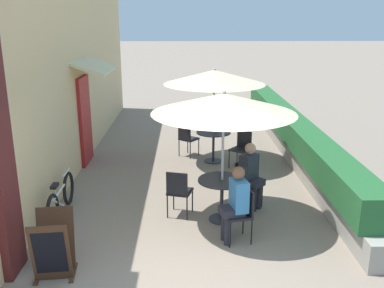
% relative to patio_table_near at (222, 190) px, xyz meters
% --- Properties ---
extents(cafe_facade_wall, '(0.98, 11.84, 4.20)m').
position_rel_patio_table_near_xyz_m(cafe_facade_wall, '(-3.19, 3.65, 1.52)').
color(cafe_facade_wall, '#D6B784').
rests_on(cafe_facade_wall, ground_plane).
extents(planter_hedge, '(0.60, 10.84, 1.01)m').
position_rel_patio_table_near_xyz_m(planter_hedge, '(2.10, 3.68, -0.03)').
color(planter_hedge, gray).
rests_on(planter_hedge, ground_plane).
extents(patio_table_near, '(0.84, 0.84, 0.76)m').
position_rel_patio_table_near_xyz_m(patio_table_near, '(0.00, 0.00, 0.00)').
color(patio_table_near, '#28282D').
rests_on(patio_table_near, ground_plane).
extents(patio_umbrella_near, '(2.39, 2.39, 2.30)m').
position_rel_patio_table_near_xyz_m(patio_umbrella_near, '(0.00, 0.00, 1.52)').
color(patio_umbrella_near, '#B7B7BC').
rests_on(patio_umbrella_near, ground_plane).
extents(cafe_chair_near_left, '(0.48, 0.48, 0.87)m').
position_rel_patio_table_near_xyz_m(cafe_chair_near_left, '(0.25, -0.72, -0.05)').
color(cafe_chair_near_left, black).
rests_on(cafe_chair_near_left, ground_plane).
extents(seated_patron_near_left, '(0.46, 0.41, 1.25)m').
position_rel_patio_table_near_xyz_m(seated_patron_near_left, '(0.15, -0.74, 0.12)').
color(seated_patron_near_left, '#23232D').
rests_on(seated_patron_near_left, ground_plane).
extents(cafe_chair_near_right, '(0.57, 0.57, 0.87)m').
position_rel_patio_table_near_xyz_m(cafe_chair_near_right, '(0.49, 0.58, -0.05)').
color(cafe_chair_near_right, black).
rests_on(cafe_chair_near_right, ground_plane).
extents(seated_patron_near_right, '(0.51, 0.51, 1.25)m').
position_rel_patio_table_near_xyz_m(seated_patron_near_right, '(0.57, 0.50, 0.12)').
color(seated_patron_near_right, '#23232D').
rests_on(seated_patron_near_right, ground_plane).
extents(cafe_chair_near_back, '(0.50, 0.50, 0.87)m').
position_rel_patio_table_near_xyz_m(cafe_chair_near_back, '(-0.75, 0.14, -0.05)').
color(cafe_chair_near_back, black).
rests_on(cafe_chair_near_back, ground_plane).
extents(coffee_cup_near, '(0.07, 0.07, 0.09)m').
position_rel_patio_table_near_xyz_m(coffee_cup_near, '(0.00, 0.12, 0.23)').
color(coffee_cup_near, '#232328').
rests_on(coffee_cup_near, patio_table_near).
extents(patio_table_mid, '(0.84, 0.84, 0.76)m').
position_rel_patio_table_near_xyz_m(patio_table_mid, '(0.06, 3.16, 0.00)').
color(patio_table_mid, '#28282D').
rests_on(patio_table_mid, ground_plane).
extents(patio_umbrella_mid, '(2.39, 2.39, 2.30)m').
position_rel_patio_table_near_xyz_m(patio_umbrella_mid, '(0.06, 3.16, 1.52)').
color(patio_umbrella_mid, '#B7B7BC').
rests_on(patio_umbrella_mid, ground_plane).
extents(cafe_chair_mid_left, '(0.56, 0.56, 0.87)m').
position_rel_patio_table_near_xyz_m(cafe_chair_mid_left, '(0.70, 2.75, -0.05)').
color(cafe_chair_mid_left, black).
rests_on(cafe_chair_mid_left, ground_plane).
extents(cafe_chair_mid_right, '(0.56, 0.56, 0.87)m').
position_rel_patio_table_near_xyz_m(cafe_chair_mid_right, '(-0.59, 3.57, -0.05)').
color(cafe_chair_mid_right, black).
rests_on(cafe_chair_mid_right, ground_plane).
extents(coffee_cup_mid, '(0.07, 0.07, 0.09)m').
position_rel_patio_table_near_xyz_m(coffee_cup_mid, '(0.11, 3.26, 0.23)').
color(coffee_cup_mid, teal).
rests_on(coffee_cup_mid, patio_table_mid).
extents(bicycle_leaning, '(0.10, 1.68, 0.72)m').
position_rel_patio_table_near_xyz_m(bicycle_leaning, '(-2.85, 0.19, -0.23)').
color(bicycle_leaning, black).
rests_on(bicycle_leaning, ground_plane).
extents(menu_board, '(0.58, 0.68, 0.89)m').
position_rel_patio_table_near_xyz_m(menu_board, '(-2.43, -1.64, -0.13)').
color(menu_board, '#422819').
rests_on(menu_board, ground_plane).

